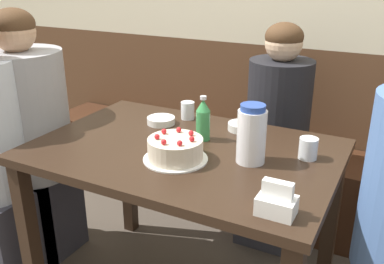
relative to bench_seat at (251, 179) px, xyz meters
name	(u,v)px	position (x,y,z in m)	size (l,w,h in m)	color
bench_seat	(251,179)	(0.00, 0.00, 0.00)	(2.76, 0.38, 0.45)	#381E11
dining_table	(184,172)	(0.00, -0.83, 0.42)	(1.18, 0.80, 0.75)	black
birthday_cake	(175,149)	(0.03, -0.94, 0.57)	(0.24, 0.24, 0.10)	white
water_pitcher	(252,135)	(0.28, -0.83, 0.63)	(0.10, 0.10, 0.22)	white
soju_bottle	(203,119)	(0.03, -0.72, 0.61)	(0.06, 0.06, 0.18)	#388E4C
napkin_holder	(277,202)	(0.46, -1.13, 0.56)	(0.11, 0.08, 0.11)	white
bowl_soup_white	(242,127)	(0.13, -0.55, 0.54)	(0.12, 0.12, 0.03)	white
bowl_rice_small	(161,121)	(-0.22, -0.64, 0.54)	(0.13, 0.13, 0.03)	white
glass_water_tall	(308,148)	(0.45, -0.71, 0.56)	(0.07, 0.07, 0.08)	silver
glass_tumbler_short	(188,110)	(-0.15, -0.52, 0.56)	(0.06, 0.06, 0.08)	silver
person_pale_blue_shirt	(30,139)	(-0.85, -0.84, 0.40)	(0.39, 0.39, 1.25)	#33333D
person_dark_striped	(276,145)	(0.18, -0.17, 0.32)	(0.32, 0.34, 1.17)	#33333D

